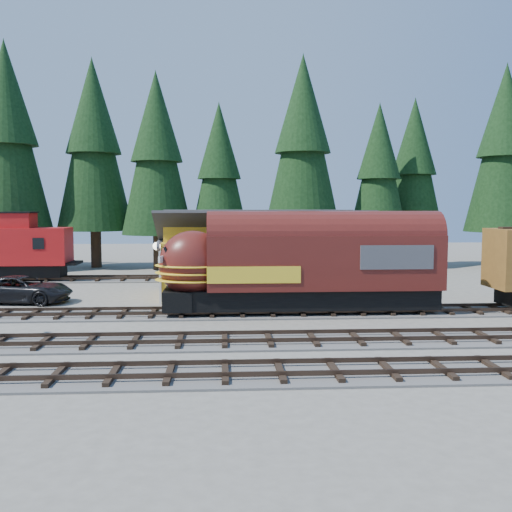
{
  "coord_description": "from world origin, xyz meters",
  "views": [
    {
      "loc": [
        -2.45,
        -24.69,
        5.51
      ],
      "look_at": [
        -0.78,
        4.0,
        3.0
      ],
      "focal_mm": 40.0,
      "sensor_mm": 36.0,
      "label": 1
    }
  ],
  "objects": [
    {
      "name": "track_spur",
      "position": [
        -10.0,
        18.0,
        0.06
      ],
      "size": [
        32.0,
        3.2,
        0.33
      ],
      "color": "#4C4947",
      "rests_on": "ground"
    },
    {
      "name": "locomotive",
      "position": [
        1.17,
        4.0,
        2.35
      ],
      "size": [
        14.58,
        2.9,
        3.96
      ],
      "color": "black",
      "rests_on": "ground"
    },
    {
      "name": "conifer_backdrop",
      "position": [
        4.52,
        24.44,
        10.16
      ],
      "size": [
        78.49,
        22.82,
        17.11
      ],
      "color": "black",
      "rests_on": "ground"
    },
    {
      "name": "track_siding",
      "position": [
        10.0,
        4.0,
        0.06
      ],
      "size": [
        68.0,
        3.2,
        0.33
      ],
      "color": "#4C4947",
      "rests_on": "ground"
    },
    {
      "name": "caboose",
      "position": [
        -18.26,
        18.0,
        2.36
      ],
      "size": [
        9.01,
        2.61,
        4.69
      ],
      "color": "black",
      "rests_on": "ground"
    },
    {
      "name": "ground",
      "position": [
        0.0,
        0.0,
        0.0
      ],
      "size": [
        120.0,
        120.0,
        0.0
      ],
      "primitive_type": "plane",
      "color": "#6B665B",
      "rests_on": "ground"
    },
    {
      "name": "depot",
      "position": [
        -0.0,
        10.5,
        2.96
      ],
      "size": [
        12.8,
        7.0,
        5.3
      ],
      "color": "gold",
      "rests_on": "ground"
    },
    {
      "name": "pickup_truck_a",
      "position": [
        -13.92,
        8.26,
        0.78
      ],
      "size": [
        5.87,
        3.26,
        1.55
      ],
      "primitive_type": "imported",
      "rotation": [
        0.0,
        0.0,
        1.45
      ],
      "color": "black",
      "rests_on": "ground"
    }
  ]
}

